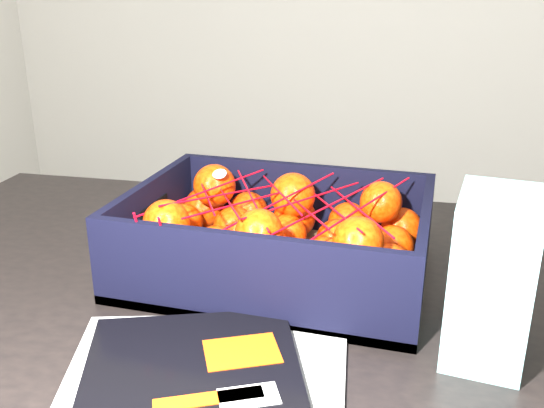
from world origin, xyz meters
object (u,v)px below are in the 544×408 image
(produce_crate, at_px, (278,249))
(retail_carton, at_px, (491,277))
(table, at_px, (261,362))
(magazine_stack, at_px, (197,401))

(produce_crate, bearing_deg, retail_carton, -24.13)
(produce_crate, height_order, retail_carton, retail_carton)
(table, distance_m, retail_carton, 0.33)
(magazine_stack, bearing_deg, table, 91.72)
(magazine_stack, xyz_separation_m, produce_crate, (-0.00, 0.29, 0.03))
(table, distance_m, magazine_stack, 0.25)
(table, xyz_separation_m, magazine_stack, (0.01, -0.22, 0.11))
(magazine_stack, distance_m, retail_carton, 0.32)
(table, relative_size, retail_carton, 7.15)
(table, xyz_separation_m, retail_carton, (0.26, -0.05, 0.19))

